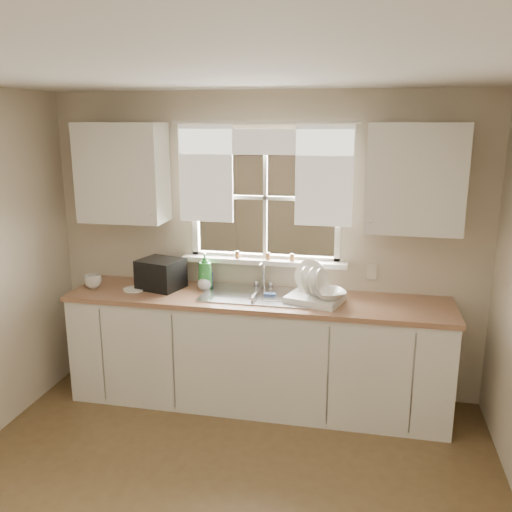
% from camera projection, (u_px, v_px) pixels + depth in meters
% --- Properties ---
extents(room_walls, '(3.62, 4.02, 2.50)m').
position_uv_depth(room_walls, '(182.00, 345.00, 2.54)').
color(room_walls, beige).
rests_on(room_walls, ground).
extents(ceiling, '(3.60, 4.00, 0.02)m').
position_uv_depth(ceiling, '(177.00, 63.00, 2.30)').
color(ceiling, silver).
rests_on(ceiling, room_walls).
extents(window, '(1.38, 0.16, 1.06)m').
position_uv_depth(window, '(265.00, 218.00, 4.44)').
color(window, white).
rests_on(window, room_walls).
extents(curtains, '(1.50, 0.03, 0.81)m').
position_uv_depth(curtains, '(264.00, 163.00, 4.29)').
color(curtains, white).
rests_on(curtains, room_walls).
extents(base_cabinets, '(3.00, 0.62, 0.87)m').
position_uv_depth(base_cabinets, '(257.00, 352.00, 4.39)').
color(base_cabinets, silver).
rests_on(base_cabinets, ground).
extents(countertop, '(3.04, 0.65, 0.04)m').
position_uv_depth(countertop, '(257.00, 299.00, 4.28)').
color(countertop, '#96684B').
rests_on(countertop, base_cabinets).
extents(upper_cabinet_left, '(0.70, 0.33, 0.80)m').
position_uv_depth(upper_cabinet_left, '(123.00, 173.00, 4.42)').
color(upper_cabinet_left, silver).
rests_on(upper_cabinet_left, room_walls).
extents(upper_cabinet_right, '(0.70, 0.33, 0.80)m').
position_uv_depth(upper_cabinet_right, '(414.00, 179.00, 3.96)').
color(upper_cabinet_right, silver).
rests_on(upper_cabinet_right, room_walls).
extents(wall_outlet, '(0.08, 0.01, 0.12)m').
position_uv_depth(wall_outlet, '(371.00, 272.00, 4.35)').
color(wall_outlet, beige).
rests_on(wall_outlet, room_walls).
extents(sill_jars, '(0.50, 0.04, 0.06)m').
position_uv_depth(sill_jars, '(266.00, 256.00, 4.46)').
color(sill_jars, brown).
rests_on(sill_jars, window).
extents(backyard, '(20.00, 10.00, 6.13)m').
position_uv_depth(backyard, '(362.00, 54.00, 9.95)').
color(backyard, '#335421').
rests_on(backyard, ground).
extents(sink, '(0.88, 0.52, 0.40)m').
position_uv_depth(sink, '(258.00, 304.00, 4.33)').
color(sink, '#B7B7BC').
rests_on(sink, countertop).
extents(dish_rack, '(0.47, 0.40, 0.30)m').
position_uv_depth(dish_rack, '(314.00, 293.00, 4.14)').
color(dish_rack, white).
rests_on(dish_rack, countertop).
extents(bowl, '(0.33, 0.33, 0.06)m').
position_uv_depth(bowl, '(329.00, 294.00, 4.07)').
color(bowl, silver).
rests_on(bowl, dish_rack).
extents(soap_bottle_a, '(0.16, 0.16, 0.31)m').
position_uv_depth(soap_bottle_a, '(205.00, 271.00, 4.45)').
color(soap_bottle_a, green).
rests_on(soap_bottle_a, countertop).
extents(soap_bottle_b, '(0.08, 0.08, 0.16)m').
position_uv_depth(soap_bottle_b, '(208.00, 277.00, 4.54)').
color(soap_bottle_b, blue).
rests_on(soap_bottle_b, countertop).
extents(soap_bottle_c, '(0.12, 0.12, 0.14)m').
position_uv_depth(soap_bottle_c, '(204.00, 281.00, 4.44)').
color(soap_bottle_c, beige).
rests_on(soap_bottle_c, countertop).
extents(saucer, '(0.18, 0.18, 0.01)m').
position_uv_depth(saucer, '(134.00, 289.00, 4.45)').
color(saucer, white).
rests_on(saucer, countertop).
extents(cup, '(0.16, 0.16, 0.11)m').
position_uv_depth(cup, '(93.00, 281.00, 4.50)').
color(cup, beige).
rests_on(cup, countertop).
extents(black_appliance, '(0.40, 0.37, 0.24)m').
position_uv_depth(black_appliance, '(161.00, 274.00, 4.47)').
color(black_appliance, black).
rests_on(black_appliance, countertop).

